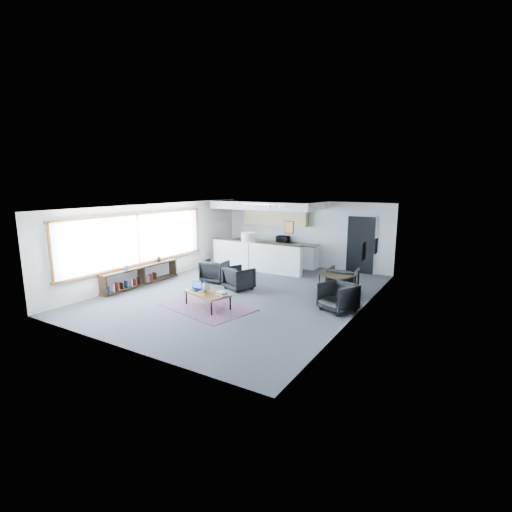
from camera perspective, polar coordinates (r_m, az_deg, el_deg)
The scene contains 21 objects.
room at distance 11.03m, azimuth -2.03°, elevation 0.81°, with size 7.02×9.02×2.62m.
window at distance 12.60m, azimuth -17.67°, elevation 2.29°, with size 0.10×5.95×1.66m.
console at distance 12.59m, azimuth -17.39°, elevation -2.94°, with size 0.35×3.00×0.80m.
kitchenette at distance 14.78m, azimuth 1.92°, elevation 3.71°, with size 4.20×1.96×2.60m.
doorway at distance 14.17m, azimuth 15.82°, elevation 1.75°, with size 1.10×0.12×2.15m.
track_light at distance 13.06m, azimuth 1.06°, elevation 7.83°, with size 1.60×0.07×0.15m.
wall_art_lower at distance 9.96m, azimuth 16.25°, elevation 0.72°, with size 0.03×0.38×0.48m.
wall_art_upper at distance 11.21m, azimuth 17.97°, elevation 1.48°, with size 0.03×0.34×0.44m.
kilim_rug at distance 10.11m, azimuth -7.41°, elevation -7.80°, with size 2.63×2.07×0.01m.
coffee_table at distance 10.00m, azimuth -7.46°, elevation -5.72°, with size 1.44×1.04×0.42m.
laptop at distance 10.29m, azimuth -9.24°, elevation -4.75°, with size 0.31×0.26×0.21m.
ceramic_pot at distance 9.97m, azimuth -7.74°, elevation -4.88°, with size 0.24×0.24×0.24m.
book_stack at distance 9.71m, azimuth -5.23°, elevation -5.74°, with size 0.35×0.32×0.09m.
coaster at distance 9.76m, azimuth -8.20°, elevation -5.95°, with size 0.12×0.12×0.01m.
armchair_left at distance 12.59m, azimuth -6.38°, elevation -2.13°, with size 0.79×0.74×0.81m, color black.
armchair_right at distance 11.62m, azimuth -2.64°, elevation -3.24°, with size 0.77×0.72×0.79m, color black.
floor_lamp at distance 12.63m, azimuth -1.18°, elevation 2.65°, with size 0.50×0.50×1.63m.
dining_table at distance 11.00m, azimuth 12.39°, elevation -3.06°, with size 1.06×1.06×0.69m.
dining_chair_near at distance 9.90m, azimuth 12.48°, elevation -6.33°, with size 0.67×0.63×0.69m, color black.
dining_chair_far at distance 11.51m, azimuth 13.19°, elevation -3.81°, with size 0.71×0.66×0.73m, color black.
microwave at distance 15.01m, azimuth 4.13°, elevation 2.72°, with size 0.49×0.27×0.33m, color black.
Camera 1 is at (5.94, -9.10, 3.25)m, focal length 26.00 mm.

